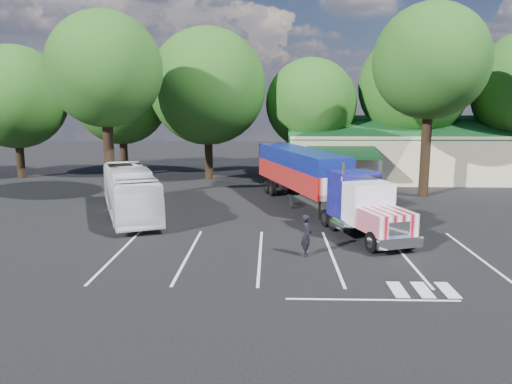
{
  "coord_description": "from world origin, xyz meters",
  "views": [
    {
      "loc": [
        0.45,
        -27.35,
        6.71
      ],
      "look_at": [
        -0.32,
        -1.23,
        2.0
      ],
      "focal_mm": 35.0,
      "sensor_mm": 36.0,
      "label": 1
    }
  ],
  "objects_px": {
    "semi_truck": "(314,177)",
    "woman": "(306,235)",
    "bicycle": "(291,200)",
    "tour_bus": "(130,192)",
    "silver_sedan": "(399,175)"
  },
  "relations": [
    {
      "from": "bicycle",
      "to": "tour_bus",
      "type": "relative_size",
      "value": 0.16
    },
    {
      "from": "woman",
      "to": "silver_sedan",
      "type": "xyz_separation_m",
      "value": [
        9.04,
        19.73,
        -0.16
      ]
    },
    {
      "from": "silver_sedan",
      "to": "woman",
      "type": "bearing_deg",
      "value": 143.74
    },
    {
      "from": "bicycle",
      "to": "tour_bus",
      "type": "bearing_deg",
      "value": -166.51
    },
    {
      "from": "semi_truck",
      "to": "woman",
      "type": "xyz_separation_m",
      "value": [
        -1.1,
        -9.48,
        -1.21
      ]
    },
    {
      "from": "silver_sedan",
      "to": "semi_truck",
      "type": "bearing_deg",
      "value": 130.57
    },
    {
      "from": "bicycle",
      "to": "woman",
      "type": "bearing_deg",
      "value": -92.07
    },
    {
      "from": "semi_truck",
      "to": "bicycle",
      "type": "distance_m",
      "value": 2.45
    },
    {
      "from": "semi_truck",
      "to": "bicycle",
      "type": "bearing_deg",
      "value": 121.92
    },
    {
      "from": "semi_truck",
      "to": "tour_bus",
      "type": "relative_size",
      "value": 1.71
    },
    {
      "from": "tour_bus",
      "to": "silver_sedan",
      "type": "bearing_deg",
      "value": 11.13
    },
    {
      "from": "tour_bus",
      "to": "semi_truck",
      "type": "bearing_deg",
      "value": -11.9
    },
    {
      "from": "woman",
      "to": "bicycle",
      "type": "relative_size",
      "value": 1.11
    },
    {
      "from": "semi_truck",
      "to": "tour_bus",
      "type": "distance_m",
      "value": 11.25
    },
    {
      "from": "semi_truck",
      "to": "silver_sedan",
      "type": "distance_m",
      "value": 13.03
    }
  ]
}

